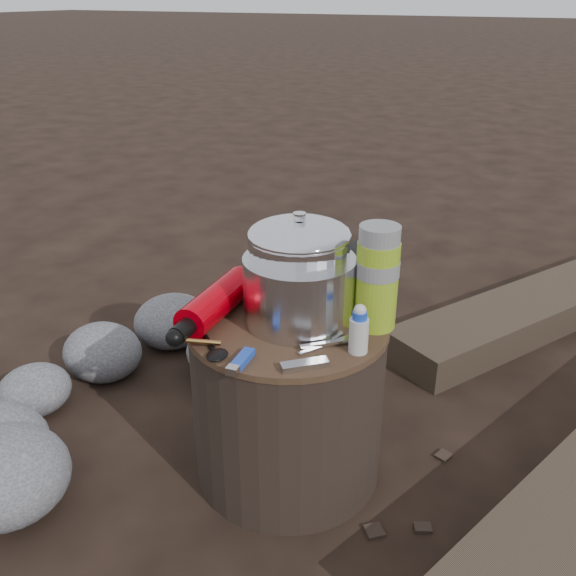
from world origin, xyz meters
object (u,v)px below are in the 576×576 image
at_px(fuel_bottle, 216,302).
at_px(travel_mug, 356,276).
at_px(thermos, 377,278).
at_px(stump, 288,399).
at_px(camping_pot, 299,267).

xyz_separation_m(fuel_bottle, travel_mug, (0.24, 0.20, 0.03)).
bearing_deg(travel_mug, fuel_bottle, -139.88).
bearing_deg(thermos, travel_mug, 133.33).
xyz_separation_m(stump, travel_mug, (0.09, 0.15, 0.26)).
bearing_deg(stump, thermos, 22.79).
relative_size(thermos, travel_mug, 1.69).
height_order(stump, fuel_bottle, fuel_bottle).
bearing_deg(camping_pot, thermos, 5.80).
distance_m(fuel_bottle, travel_mug, 0.32).
height_order(camping_pot, fuel_bottle, camping_pot).
xyz_separation_m(stump, camping_pot, (-0.00, 0.05, 0.31)).
relative_size(camping_pot, fuel_bottle, 0.72).
relative_size(camping_pot, travel_mug, 1.66).
xyz_separation_m(fuel_bottle, thermos, (0.32, 0.12, 0.07)).
height_order(fuel_bottle, thermos, thermos).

